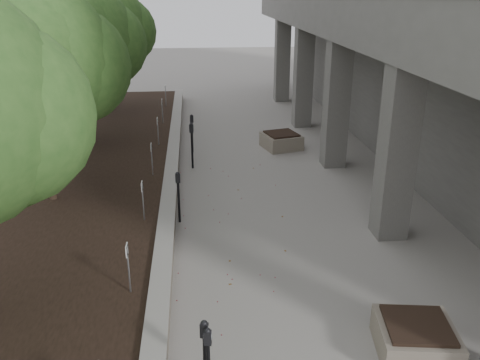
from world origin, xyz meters
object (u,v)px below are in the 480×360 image
parking_meter_4 (192,146)px  planter_front (416,338)px  crabapple_tree_3 (38,94)px  planter_back (281,140)px  parking_meter_1 (205,359)px  parking_meter_3 (179,197)px  crabapple_tree_4 (80,64)px  parking_meter_5 (192,133)px  crabapple_tree_5 (104,47)px

parking_meter_4 → planter_front: bearing=-61.9°
crabapple_tree_3 → planter_front: bearing=-40.5°
planter_front → planter_back: (-0.28, 11.06, 0.01)m
parking_meter_1 → parking_meter_3: (-0.48, 5.81, 0.02)m
parking_meter_1 → parking_meter_3: bearing=111.5°
crabapple_tree_3 → crabapple_tree_4: (0.00, 5.00, 0.00)m
parking_meter_3 → parking_meter_1: bearing=-94.1°
parking_meter_3 → parking_meter_5: bearing=77.5°
crabapple_tree_4 → parking_meter_4: 4.70m
crabapple_tree_5 → parking_meter_3: crabapple_tree_5 is taller
crabapple_tree_3 → planter_back: crabapple_tree_3 is taller
crabapple_tree_3 → parking_meter_4: bearing=40.8°
parking_meter_1 → parking_meter_5: (-0.12, 11.48, 0.03)m
crabapple_tree_3 → planter_back: bearing=36.1°
parking_meter_1 → crabapple_tree_4: bearing=124.5°
parking_meter_3 → parking_meter_4: size_ratio=0.88×
crabapple_tree_3 → planter_back: (6.83, 4.99, -2.83)m
parking_meter_4 → parking_meter_1: bearing=-82.0°
crabapple_tree_5 → crabapple_tree_4: bearing=-90.0°
crabapple_tree_4 → parking_meter_3: 7.14m
crabapple_tree_4 → parking_meter_5: (3.61, -0.19, -2.44)m
crabapple_tree_3 → parking_meter_5: (3.61, 4.81, -2.44)m
crabapple_tree_3 → parking_meter_5: size_ratio=3.97×
crabapple_tree_3 → crabapple_tree_4: size_ratio=1.00×
crabapple_tree_4 → planter_back: (6.83, -0.01, -2.83)m
crabapple_tree_4 → parking_meter_4: bearing=-27.7°
crabapple_tree_3 → parking_meter_1: crabapple_tree_3 is taller
crabapple_tree_4 → parking_meter_4: crabapple_tree_4 is taller
crabapple_tree_5 → planter_front: crabapple_tree_5 is taller
crabapple_tree_3 → parking_meter_4: (3.60, 3.11, -2.36)m
parking_meter_1 → parking_meter_4: bearing=107.5°
crabapple_tree_3 → parking_meter_4: size_ratio=3.59×
parking_meter_1 → planter_back: size_ratio=1.06×
crabapple_tree_3 → planter_back: 8.92m
parking_meter_1 → parking_meter_5: 11.49m
crabapple_tree_4 → crabapple_tree_5: (0.00, 5.00, 0.00)m
parking_meter_3 → planter_front: parking_meter_3 is taller
parking_meter_1 → planter_front: (3.37, 0.61, -0.37)m
crabapple_tree_5 → parking_meter_3: 11.61m
crabapple_tree_5 → parking_meter_3: (3.25, -10.87, -2.45)m
crabapple_tree_3 → crabapple_tree_5: (0.00, 10.00, 0.00)m
crabapple_tree_4 → parking_meter_1: size_ratio=4.17×
crabapple_tree_5 → parking_meter_4: bearing=-62.4°
crabapple_tree_3 → parking_meter_3: (3.25, -0.87, -2.45)m
crabapple_tree_3 → crabapple_tree_5: 10.00m
planter_front → parking_meter_1: bearing=-169.7°
crabapple_tree_5 → planter_back: 8.93m
parking_meter_4 → crabapple_tree_3: bearing=-131.9°
parking_meter_1 → parking_meter_4: (-0.13, 9.79, 0.10)m
crabapple_tree_3 → parking_meter_4: 5.31m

